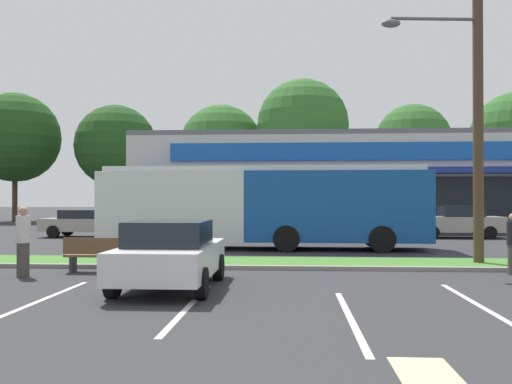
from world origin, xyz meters
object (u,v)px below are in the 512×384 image
Objects in this scene: city_bus at (263,204)px; car_4 at (170,254)px; bus_stop_bench at (94,254)px; utility_pole at (473,83)px; car_0 at (86,223)px; pedestrian_by_pole at (23,241)px; car_3 at (457,222)px.

car_4 is at bearing 82.06° from city_bus.
bus_stop_bench is 3.68m from car_4.
city_bus is at bearing -120.41° from bus_stop_bench.
utility_pole is at bearing -169.34° from bus_stop_bench.
city_bus is (-6.50, 5.17, -3.66)m from utility_pole.
bus_stop_bench is 0.36× the size of car_0.
city_bus is 3.10× the size of car_4.
car_4 is at bearing 47.71° from pedestrian_by_pole.
pedestrian_by_pole is (-15.25, -14.95, 0.09)m from car_3.
car_4 is (-11.09, -16.52, -0.05)m from car_3.
car_4 is (2.66, -2.53, 0.27)m from bus_stop_bench.
car_3 is at bearing -143.27° from city_bus.
bus_stop_bench is at bearing -68.38° from car_0.
car_3 is (9.53, 6.80, -0.95)m from city_bus.
pedestrian_by_pole is (-1.50, -0.96, 0.40)m from bus_stop_bench.
car_0 is at bearing -31.62° from city_bus.
car_3 reaches higher than car_4.
car_4 is at bearing -63.40° from car_0.
car_4 is at bearing 56.14° from car_3.
car_3 is at bearing 2.05° from car_0.
utility_pole is at bearing 142.70° from city_bus.
car_3 is 2.47× the size of pedestrian_by_pole.
car_4 reaches higher than car_0.
bus_stop_bench is 1.83m from pedestrian_by_pole.
city_bus is at bearing -32.81° from car_0.
utility_pole is 6.35× the size of bus_stop_bench.
utility_pole is at bearing 75.84° from car_3.
utility_pole is 2.28× the size of car_3.
pedestrian_by_pole is at bearing 69.28° from car_4.
pedestrian_by_pole is at bearing 56.10° from city_bus.
pedestrian_by_pole reaches higher than car_0.
bus_stop_bench is 0.89× the size of pedestrian_by_pole.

